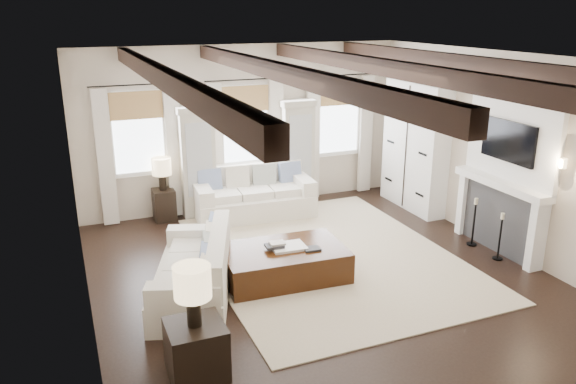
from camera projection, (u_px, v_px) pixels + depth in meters
name	position (u px, v px, depth m)	size (l,w,h in m)	color
ground	(327.00, 283.00, 8.23)	(7.50, 7.50, 0.00)	black
room_shell	(347.00, 140.00, 8.70)	(6.54, 7.54, 3.22)	beige
area_rug	(328.00, 256.00, 9.08)	(3.82, 4.99, 0.02)	beige
sofa_back	(253.00, 196.00, 10.83)	(2.31, 1.16, 0.96)	white
sofa_left	(197.00, 272.00, 7.71)	(1.61, 2.33, 0.92)	white
ottoman	(284.00, 263.00, 8.31)	(1.79, 1.12, 0.47)	black
tray	(288.00, 247.00, 8.25)	(0.50, 0.38, 0.04)	white
book_lower	(274.00, 246.00, 8.18)	(0.26, 0.20, 0.04)	#262628
book_upper	(277.00, 243.00, 8.19)	(0.22, 0.17, 0.03)	beige
book_loose	(312.00, 249.00, 8.19)	(0.24, 0.18, 0.03)	#262628
side_table_front	(196.00, 350.00, 6.08)	(0.61, 0.61, 0.61)	black
lamp_front	(192.00, 286.00, 5.84)	(0.40, 0.40, 0.69)	black
side_table_back	(164.00, 205.00, 10.60)	(0.40, 0.40, 0.60)	black
lamp_back	(162.00, 168.00, 10.38)	(0.36, 0.36, 0.62)	black
candlestick_near	(500.00, 240.00, 8.90)	(0.16, 0.16, 0.78)	black
candlestick_far	(474.00, 226.00, 9.44)	(0.17, 0.17, 0.84)	black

